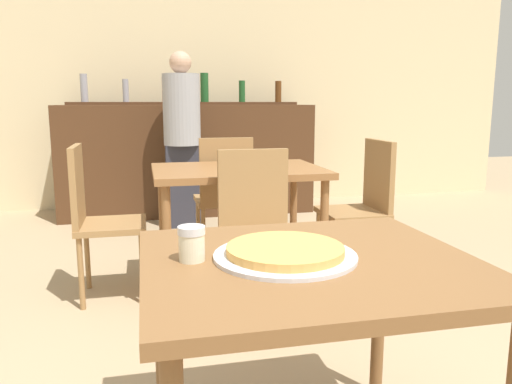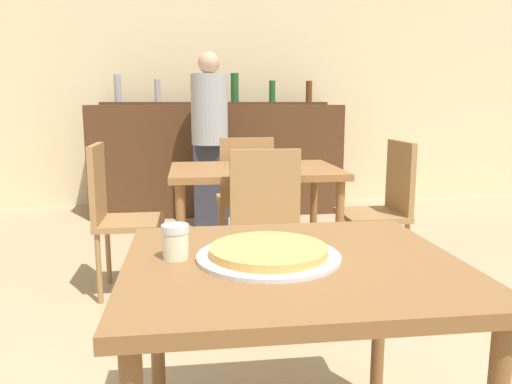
% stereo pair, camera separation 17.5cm
% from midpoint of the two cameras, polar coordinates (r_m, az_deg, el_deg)
% --- Properties ---
extents(wall_back, '(8.00, 0.05, 2.80)m').
position_cam_midpoint_polar(wall_back, '(5.79, -3.95, 12.52)').
color(wall_back, beige).
rests_on(wall_back, ground_plane).
extents(dining_table_near, '(0.96, 0.85, 0.72)m').
position_cam_midpoint_polar(dining_table_near, '(1.49, 7.60, -10.71)').
color(dining_table_near, brown).
rests_on(dining_table_near, ground_plane).
extents(dining_table_far, '(1.04, 0.74, 0.77)m').
position_cam_midpoint_polar(dining_table_far, '(3.10, 1.48, 1.07)').
color(dining_table_far, brown).
rests_on(dining_table_far, ground_plane).
extents(bar_counter, '(2.60, 0.56, 1.14)m').
position_cam_midpoint_polar(bar_counter, '(5.32, -3.49, 3.76)').
color(bar_counter, '#4C2D19').
rests_on(bar_counter, ground_plane).
extents(bar_back_shelf, '(2.39, 0.24, 0.33)m').
position_cam_midpoint_polar(bar_back_shelf, '(5.42, -3.75, 10.58)').
color(bar_back_shelf, '#4C2D19').
rests_on(bar_back_shelf, bar_counter).
extents(chair_far_side_front, '(0.40, 0.40, 0.92)m').
position_cam_midpoint_polar(chair_far_side_front, '(2.62, 3.30, -3.95)').
color(chair_far_side_front, olive).
rests_on(chair_far_side_front, ground_plane).
extents(chair_far_side_back, '(0.40, 0.40, 0.92)m').
position_cam_midpoint_polar(chair_far_side_back, '(3.65, 0.15, 0.14)').
color(chair_far_side_back, olive).
rests_on(chair_far_side_back, ground_plane).
extents(chair_far_side_left, '(0.40, 0.40, 0.92)m').
position_cam_midpoint_polar(chair_far_side_left, '(3.11, -14.21, -1.94)').
color(chair_far_side_left, olive).
rests_on(chair_far_side_left, ground_plane).
extents(chair_far_side_right, '(0.40, 0.40, 0.92)m').
position_cam_midpoint_polar(chair_far_side_right, '(3.37, 15.93, -1.12)').
color(chair_far_side_right, olive).
rests_on(chair_far_side_right, ground_plane).
extents(pizza_tray, '(0.42, 0.42, 0.04)m').
position_cam_midpoint_polar(pizza_tray, '(1.46, 4.92, -7.00)').
color(pizza_tray, silver).
rests_on(pizza_tray, dining_table_near).
extents(cheese_shaker, '(0.08, 0.08, 0.10)m').
position_cam_midpoint_polar(cheese_shaker, '(1.45, -5.78, -5.69)').
color(cheese_shaker, beige).
rests_on(cheese_shaker, dining_table_near).
extents(person_standing, '(0.34, 0.34, 1.62)m').
position_cam_midpoint_polar(person_standing, '(4.71, -4.24, 6.66)').
color(person_standing, '#2D2D38').
rests_on(person_standing, ground_plane).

